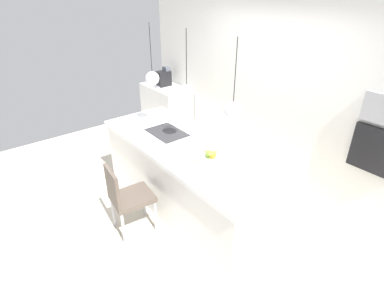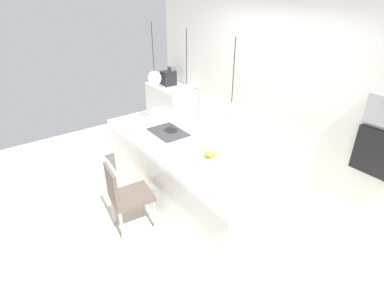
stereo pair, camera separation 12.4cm
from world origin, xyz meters
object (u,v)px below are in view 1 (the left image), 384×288
oven (376,151)px  fruit_bowl (209,157)px  chair_near (126,196)px  coffee_machine (163,78)px

oven → fruit_bowl: bearing=-124.1°
fruit_bowl → oven: (1.10, 1.63, 0.01)m
fruit_bowl → chair_near: bearing=-122.5°
chair_near → fruit_bowl: bearing=57.5°
fruit_bowl → oven: oven is taller
fruit_bowl → chair_near: (-0.52, -0.82, -0.46)m
oven → chair_near: size_ratio=0.62×
fruit_bowl → oven: size_ratio=0.53×
fruit_bowl → coffee_machine: 3.23m
coffee_machine → oven: (4.04, 0.30, -0.05)m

